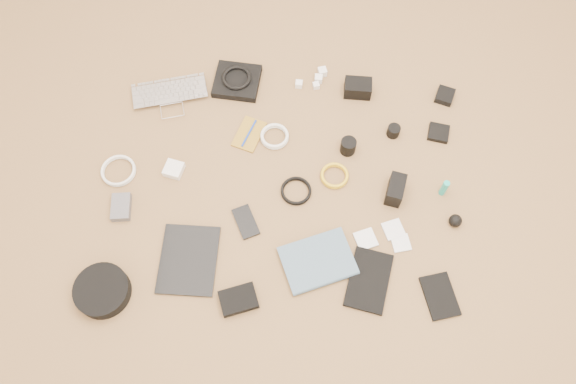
{
  "coord_description": "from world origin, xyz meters",
  "views": [
    {
      "loc": [
        0.04,
        -0.96,
        1.95
      ],
      "look_at": [
        0.02,
        -0.04,
        0.02
      ],
      "focal_mm": 35.0,
      "sensor_mm": 36.0,
      "label": 1
    }
  ],
  "objects_px": {
    "laptop": "(171,101)",
    "tablet": "(189,260)",
    "dslr_camera": "(358,88)",
    "phone": "(246,222)",
    "headphone_case": "(102,291)",
    "paperback": "(327,285)"
  },
  "relations": [
    {
      "from": "laptop",
      "to": "tablet",
      "type": "height_order",
      "value": "laptop"
    },
    {
      "from": "tablet",
      "to": "dslr_camera",
      "type": "bearing_deg",
      "value": 52.21
    },
    {
      "from": "phone",
      "to": "paperback",
      "type": "distance_m",
      "value": 0.39
    },
    {
      "from": "laptop",
      "to": "tablet",
      "type": "distance_m",
      "value": 0.7
    },
    {
      "from": "headphone_case",
      "to": "paperback",
      "type": "height_order",
      "value": "headphone_case"
    },
    {
      "from": "headphone_case",
      "to": "phone",
      "type": "bearing_deg",
      "value": 30.42
    },
    {
      "from": "dslr_camera",
      "to": "phone",
      "type": "bearing_deg",
      "value": -122.43
    },
    {
      "from": "phone",
      "to": "headphone_case",
      "type": "relative_size",
      "value": 0.67
    },
    {
      "from": "phone",
      "to": "headphone_case",
      "type": "distance_m",
      "value": 0.56
    },
    {
      "from": "headphone_case",
      "to": "paperback",
      "type": "relative_size",
      "value": 0.77
    },
    {
      "from": "laptop",
      "to": "tablet",
      "type": "bearing_deg",
      "value": -91.71
    },
    {
      "from": "laptop",
      "to": "dslr_camera",
      "type": "xyz_separation_m",
      "value": [
        0.78,
        0.07,
        0.02
      ]
    },
    {
      "from": "tablet",
      "to": "headphone_case",
      "type": "xyz_separation_m",
      "value": [
        -0.29,
        -0.13,
        0.02
      ]
    },
    {
      "from": "dslr_camera",
      "to": "phone",
      "type": "xyz_separation_m",
      "value": [
        -0.43,
        -0.61,
        -0.03
      ]
    },
    {
      "from": "paperback",
      "to": "laptop",
      "type": "bearing_deg",
      "value": 19.54
    },
    {
      "from": "laptop",
      "to": "dslr_camera",
      "type": "bearing_deg",
      "value": -8.31
    },
    {
      "from": "phone",
      "to": "tablet",
      "type": "bearing_deg",
      "value": -166.38
    },
    {
      "from": "headphone_case",
      "to": "dslr_camera",
      "type": "bearing_deg",
      "value": 44.13
    },
    {
      "from": "dslr_camera",
      "to": "headphone_case",
      "type": "xyz_separation_m",
      "value": [
        -0.92,
        -0.89,
        -0.01
      ]
    },
    {
      "from": "laptop",
      "to": "tablet",
      "type": "xyz_separation_m",
      "value": [
        0.15,
        -0.69,
        -0.01
      ]
    },
    {
      "from": "laptop",
      "to": "headphone_case",
      "type": "bearing_deg",
      "value": -113.47
    },
    {
      "from": "dslr_camera",
      "to": "paperback",
      "type": "xyz_separation_m",
      "value": [
        -0.13,
        -0.84,
        -0.02
      ]
    }
  ]
}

